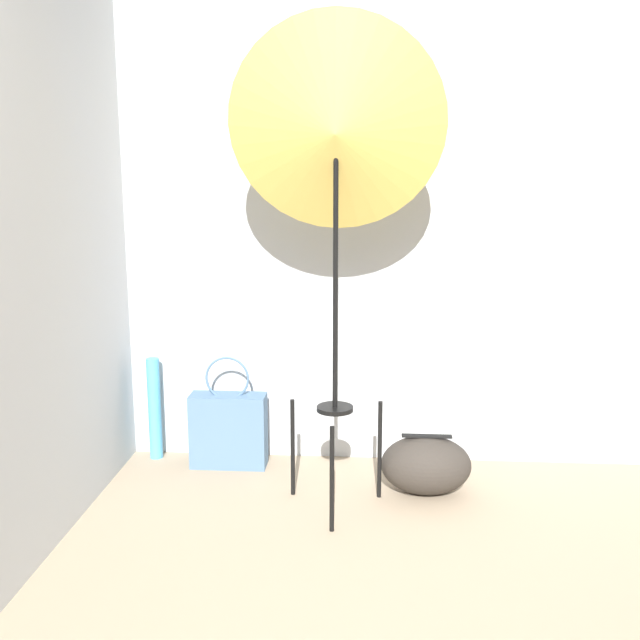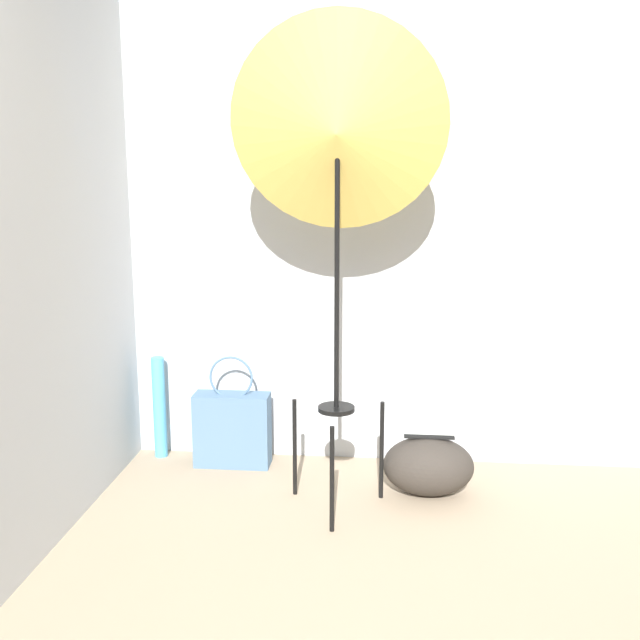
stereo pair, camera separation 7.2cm
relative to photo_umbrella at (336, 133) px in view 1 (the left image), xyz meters
The scene contains 5 objects.
wall_back 0.71m from the photo_umbrella, 79.29° to the left, with size 8.00×0.05×2.60m.
photo_umbrella is the anchor object (origin of this frame).
tote_bag 1.60m from the photo_umbrella, 142.21° to the left, with size 0.38×0.14×0.57m.
duffel_bag 1.56m from the photo_umbrella, 22.57° to the left, with size 0.42×0.28×0.28m.
paper_roll 1.75m from the photo_umbrella, 151.79° to the left, with size 0.07×0.07×0.54m.
Camera 1 is at (0.04, -1.19, 1.49)m, focal length 42.00 mm.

